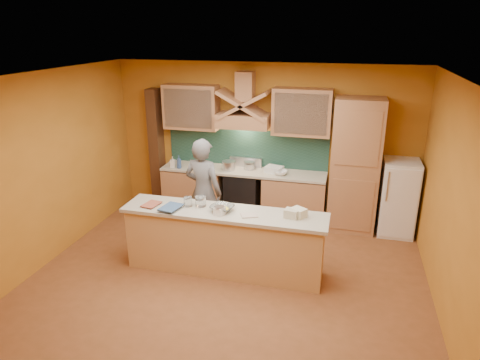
% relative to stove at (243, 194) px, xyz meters
% --- Properties ---
extents(floor, '(5.50, 5.00, 0.01)m').
position_rel_stove_xyz_m(floor, '(0.30, -2.20, -0.45)').
color(floor, brown).
rests_on(floor, ground).
extents(ceiling, '(5.50, 5.00, 0.01)m').
position_rel_stove_xyz_m(ceiling, '(0.30, -2.20, 2.35)').
color(ceiling, white).
rests_on(ceiling, wall_back).
extents(wall_back, '(5.50, 0.02, 2.80)m').
position_rel_stove_xyz_m(wall_back, '(0.30, 0.30, 0.95)').
color(wall_back, '#BD7724').
rests_on(wall_back, floor).
extents(wall_front, '(5.50, 0.02, 2.80)m').
position_rel_stove_xyz_m(wall_front, '(0.30, -4.70, 0.95)').
color(wall_front, '#BD7724').
rests_on(wall_front, floor).
extents(wall_left, '(0.02, 5.00, 2.80)m').
position_rel_stove_xyz_m(wall_left, '(-2.45, -2.20, 0.95)').
color(wall_left, '#BD7724').
rests_on(wall_left, floor).
extents(wall_right, '(0.02, 5.00, 2.80)m').
position_rel_stove_xyz_m(wall_right, '(3.05, -2.20, 0.95)').
color(wall_right, '#BD7724').
rests_on(wall_right, floor).
extents(base_cabinet_left, '(1.10, 0.60, 0.86)m').
position_rel_stove_xyz_m(base_cabinet_left, '(-0.95, 0.00, -0.02)').
color(base_cabinet_left, '#B47B52').
rests_on(base_cabinet_left, floor).
extents(base_cabinet_right, '(1.10, 0.60, 0.86)m').
position_rel_stove_xyz_m(base_cabinet_right, '(0.95, 0.00, -0.02)').
color(base_cabinet_right, '#B47B52').
rests_on(base_cabinet_right, floor).
extents(counter_top, '(3.00, 0.62, 0.04)m').
position_rel_stove_xyz_m(counter_top, '(-0.00, 0.00, 0.45)').
color(counter_top, '#BAB09D').
rests_on(counter_top, base_cabinet_left).
extents(stove, '(0.60, 0.58, 0.90)m').
position_rel_stove_xyz_m(stove, '(0.00, 0.00, 0.00)').
color(stove, black).
rests_on(stove, floor).
extents(backsplash, '(3.00, 0.03, 0.70)m').
position_rel_stove_xyz_m(backsplash, '(-0.00, 0.28, 0.80)').
color(backsplash, '#1A3931').
rests_on(backsplash, wall_back).
extents(range_hood, '(0.92, 0.50, 0.24)m').
position_rel_stove_xyz_m(range_hood, '(0.00, 0.05, 1.37)').
color(range_hood, '#B47B52').
rests_on(range_hood, wall_back).
extents(hood_chimney, '(0.30, 0.30, 0.50)m').
position_rel_stove_xyz_m(hood_chimney, '(0.00, 0.15, 1.95)').
color(hood_chimney, '#B47B52').
rests_on(hood_chimney, wall_back).
extents(upper_cabinet_left, '(1.00, 0.35, 0.80)m').
position_rel_stove_xyz_m(upper_cabinet_left, '(-1.00, 0.12, 1.55)').
color(upper_cabinet_left, '#B47B52').
rests_on(upper_cabinet_left, wall_back).
extents(upper_cabinet_right, '(1.00, 0.35, 0.80)m').
position_rel_stove_xyz_m(upper_cabinet_right, '(1.00, 0.12, 1.55)').
color(upper_cabinet_right, '#B47B52').
rests_on(upper_cabinet_right, wall_back).
extents(pantry_column, '(0.80, 0.60, 2.30)m').
position_rel_stove_xyz_m(pantry_column, '(1.95, 0.00, 0.70)').
color(pantry_column, '#B47B52').
rests_on(pantry_column, floor).
extents(fridge, '(0.58, 0.60, 1.30)m').
position_rel_stove_xyz_m(fridge, '(2.70, 0.00, 0.20)').
color(fridge, white).
rests_on(fridge, floor).
extents(trim_column_left, '(0.20, 0.30, 2.30)m').
position_rel_stove_xyz_m(trim_column_left, '(-1.75, 0.15, 0.70)').
color(trim_column_left, '#472816').
rests_on(trim_column_left, floor).
extents(island_body, '(2.80, 0.55, 0.88)m').
position_rel_stove_xyz_m(island_body, '(0.20, -1.90, -0.01)').
color(island_body, tan).
rests_on(island_body, floor).
extents(island_top, '(2.90, 0.62, 0.05)m').
position_rel_stove_xyz_m(island_top, '(0.20, -1.90, 0.47)').
color(island_top, '#BAB09D').
rests_on(island_top, island_body).
extents(person, '(0.71, 0.54, 1.76)m').
position_rel_stove_xyz_m(person, '(-0.38, -1.11, 0.43)').
color(person, slate).
rests_on(person, floor).
extents(pot_large, '(0.25, 0.25, 0.17)m').
position_rel_stove_xyz_m(pot_large, '(-0.25, -0.06, 0.53)').
color(pot_large, '#B4B3BA').
rests_on(pot_large, stove).
extents(pot_small, '(0.22, 0.22, 0.13)m').
position_rel_stove_xyz_m(pot_small, '(0.10, 0.08, 0.52)').
color(pot_small, silver).
rests_on(pot_small, stove).
extents(soap_bottle_a, '(0.11, 0.11, 0.20)m').
position_rel_stove_xyz_m(soap_bottle_a, '(-1.30, -0.17, 0.57)').
color(soap_bottle_a, silver).
rests_on(soap_bottle_a, counter_top).
extents(soap_bottle_b, '(0.13, 0.13, 0.24)m').
position_rel_stove_xyz_m(soap_bottle_b, '(-1.16, -0.19, 0.59)').
color(soap_bottle_b, '#324F89').
rests_on(soap_bottle_b, counter_top).
extents(bowl_back, '(0.28, 0.28, 0.07)m').
position_rel_stove_xyz_m(bowl_back, '(0.70, -0.09, 0.51)').
color(bowl_back, white).
rests_on(bowl_back, counter_top).
extents(dish_rack, '(0.34, 0.30, 0.11)m').
position_rel_stove_xyz_m(dish_rack, '(0.57, 0.02, 0.52)').
color(dish_rack, silver).
rests_on(dish_rack, counter_top).
extents(book_lower, '(0.25, 0.31, 0.03)m').
position_rel_stove_xyz_m(book_lower, '(-0.97, -1.95, 0.51)').
color(book_lower, '#A14D39').
rests_on(book_lower, island_top).
extents(book_upper, '(0.30, 0.37, 0.03)m').
position_rel_stove_xyz_m(book_upper, '(-0.65, -2.02, 0.53)').
color(book_upper, '#3A5680').
rests_on(book_upper, island_top).
extents(jar_large, '(0.19, 0.19, 0.14)m').
position_rel_stove_xyz_m(jar_large, '(-0.17, -1.81, 0.57)').
color(jar_large, white).
rests_on(jar_large, island_top).
extents(jar_small, '(0.12, 0.12, 0.13)m').
position_rel_stove_xyz_m(jar_small, '(-0.35, -1.86, 0.56)').
color(jar_small, silver).
rests_on(jar_small, island_top).
extents(kitchen_scale, '(0.16, 0.16, 0.10)m').
position_rel_stove_xyz_m(kitchen_scale, '(0.18, -2.03, 0.55)').
color(kitchen_scale, white).
rests_on(kitchen_scale, island_top).
extents(mixing_bowl, '(0.39, 0.39, 0.08)m').
position_rel_stove_xyz_m(mixing_bowl, '(0.17, -1.90, 0.53)').
color(mixing_bowl, white).
rests_on(mixing_bowl, island_top).
extents(cloth, '(0.27, 0.24, 0.01)m').
position_rel_stove_xyz_m(cloth, '(0.58, -1.96, 0.50)').
color(cloth, '#C6ACA3').
rests_on(cloth, island_top).
extents(grocery_bag_a, '(0.21, 0.18, 0.12)m').
position_rel_stove_xyz_m(grocery_bag_a, '(1.14, -1.88, 0.55)').
color(grocery_bag_a, beige).
rests_on(grocery_bag_a, island_top).
extents(grocery_bag_b, '(0.25, 0.24, 0.12)m').
position_rel_stove_xyz_m(grocery_bag_b, '(1.23, -1.83, 0.55)').
color(grocery_bag_b, beige).
rests_on(grocery_bag_b, island_top).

